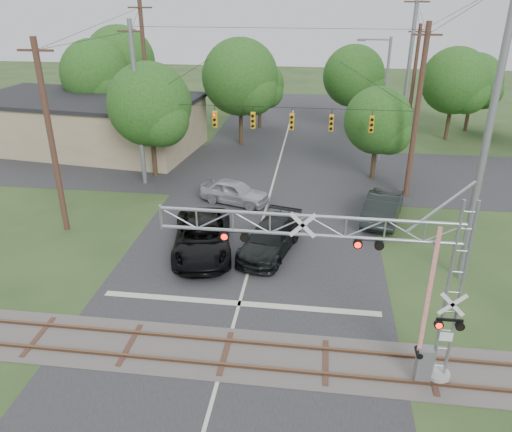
# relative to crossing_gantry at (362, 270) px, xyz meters

# --- Properties ---
(ground) EXTENTS (160.00, 160.00, 0.00)m
(ground) POSITION_rel_crossing_gantry_xyz_m (-5.00, -1.64, -4.52)
(ground) COLOR #273E1D
(ground) RESTS_ON ground
(road_main) EXTENTS (14.00, 90.00, 0.02)m
(road_main) POSITION_rel_crossing_gantry_xyz_m (-5.00, 8.36, -4.51)
(road_main) COLOR #272629
(road_main) RESTS_ON ground
(road_cross) EXTENTS (90.00, 12.00, 0.02)m
(road_cross) POSITION_rel_crossing_gantry_xyz_m (-5.00, 22.36, -4.51)
(road_cross) COLOR #272629
(road_cross) RESTS_ON ground
(railroad_track) EXTENTS (90.00, 3.20, 0.17)m
(railroad_track) POSITION_rel_crossing_gantry_xyz_m (-5.00, 0.36, -4.49)
(railroad_track) COLOR #504B45
(railroad_track) RESTS_ON ground
(crossing_gantry) EXTENTS (10.78, 0.93, 7.31)m
(crossing_gantry) POSITION_rel_crossing_gantry_xyz_m (0.00, 0.00, 0.00)
(crossing_gantry) COLOR #999994
(crossing_gantry) RESTS_ON ground
(traffic_signal_span) EXTENTS (19.34, 0.36, 11.50)m
(traffic_signal_span) POSITION_rel_crossing_gantry_xyz_m (-4.10, 18.36, 1.10)
(traffic_signal_span) COLOR gray
(traffic_signal_span) RESTS_ON ground
(pickup_black) EXTENTS (4.33, 7.14, 1.85)m
(pickup_black) POSITION_rel_crossing_gantry_xyz_m (-7.80, 8.52, -3.59)
(pickup_black) COLOR black
(pickup_black) RESTS_ON ground
(car_dark) EXTENTS (3.59, 6.06, 1.65)m
(car_dark) POSITION_rel_crossing_gantry_xyz_m (-4.13, 9.01, -3.70)
(car_dark) COLOR black
(car_dark) RESTS_ON ground
(sedan_silver) EXTENTS (5.08, 3.25, 1.61)m
(sedan_silver) POSITION_rel_crossing_gantry_xyz_m (-7.22, 15.55, -3.71)
(sedan_silver) COLOR #9C9EA3
(sedan_silver) RESTS_ON ground
(suv_dark) EXTENTS (3.20, 5.91, 1.85)m
(suv_dark) POSITION_rel_crossing_gantry_xyz_m (2.48, 14.19, -3.59)
(suv_dark) COLOR black
(suv_dark) RESTS_ON ground
(commercial_building) EXTENTS (20.53, 12.18, 4.56)m
(commercial_building) POSITION_rel_crossing_gantry_xyz_m (-22.37, 26.27, -2.23)
(commercial_building) COLOR gray
(commercial_building) RESTS_ON ground
(streetlight) EXTENTS (2.65, 0.28, 9.92)m
(streetlight) POSITION_rel_crossing_gantry_xyz_m (3.04, 25.79, 1.03)
(streetlight) COLOR gray
(streetlight) RESTS_ON ground
(utility_poles) EXTENTS (25.34, 26.60, 14.46)m
(utility_poles) POSITION_rel_crossing_gantry_xyz_m (-2.78, 20.87, 1.81)
(utility_poles) COLOR #43281E
(utility_poles) RESTS_ON ground
(treeline) EXTENTS (51.16, 23.13, 9.97)m
(treeline) POSITION_rel_crossing_gantry_xyz_m (-7.28, 31.19, 1.00)
(treeline) COLOR #3C2C1B
(treeline) RESTS_ON ground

